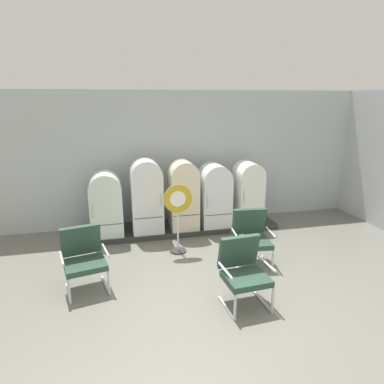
# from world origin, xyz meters

# --- Properties ---
(ground) EXTENTS (12.00, 10.00, 0.05)m
(ground) POSITION_xyz_m (0.00, 0.00, -0.03)
(ground) COLOR slate
(back_wall) EXTENTS (11.76, 0.12, 3.13)m
(back_wall) POSITION_xyz_m (0.00, 3.66, 1.58)
(back_wall) COLOR #B5BFC1
(back_wall) RESTS_ON ground
(side_wall_right) EXTENTS (0.16, 2.20, 3.13)m
(side_wall_right) POSITION_xyz_m (4.66, 2.48, 1.55)
(side_wall_right) COLOR #B7BDC4
(side_wall_right) RESTS_ON ground
(display_plinth) EXTENTS (4.53, 0.95, 0.11)m
(display_plinth) POSITION_xyz_m (0.00, 3.02, 0.05)
(display_plinth) COLOR #2D322F
(display_plinth) RESTS_ON ground
(refrigerator_0) EXTENTS (0.67, 0.71, 1.35)m
(refrigerator_0) POSITION_xyz_m (-1.58, 2.93, 0.82)
(refrigerator_0) COLOR silver
(refrigerator_0) RESTS_ON display_plinth
(refrigerator_1) EXTENTS (0.66, 0.64, 1.59)m
(refrigerator_1) POSITION_xyz_m (-0.72, 2.90, 0.96)
(refrigerator_1) COLOR white
(refrigerator_1) RESTS_ON display_plinth
(refrigerator_2) EXTENTS (0.61, 0.63, 1.54)m
(refrigerator_2) POSITION_xyz_m (0.09, 2.89, 0.93)
(refrigerator_2) COLOR beige
(refrigerator_2) RESTS_ON display_plinth
(refrigerator_3) EXTENTS (0.66, 0.68, 1.43)m
(refrigerator_3) POSITION_xyz_m (0.82, 2.92, 0.86)
(refrigerator_3) COLOR white
(refrigerator_3) RESTS_ON display_plinth
(refrigerator_4) EXTENTS (0.58, 0.69, 1.44)m
(refrigerator_4) POSITION_xyz_m (1.62, 2.92, 0.87)
(refrigerator_4) COLOR white
(refrigerator_4) RESTS_ON display_plinth
(armchair_left) EXTENTS (0.78, 0.79, 1.01)m
(armchair_left) POSITION_xyz_m (-1.92, 0.98, 0.55)
(armchair_left) COLOR silver
(armchair_left) RESTS_ON ground
(armchair_right) EXTENTS (0.74, 0.73, 1.01)m
(armchair_right) POSITION_xyz_m (0.99, 1.17, 0.55)
(armchair_right) COLOR silver
(armchair_right) RESTS_ON ground
(armchair_center) EXTENTS (0.72, 0.71, 1.01)m
(armchair_center) POSITION_xyz_m (0.38, 0.02, 0.55)
(armchair_center) COLOR silver
(armchair_center) RESTS_ON ground
(sign_stand) EXTENTS (0.55, 0.32, 1.38)m
(sign_stand) POSITION_xyz_m (-0.23, 1.90, 0.73)
(sign_stand) COLOR #2D2D30
(sign_stand) RESTS_ON ground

